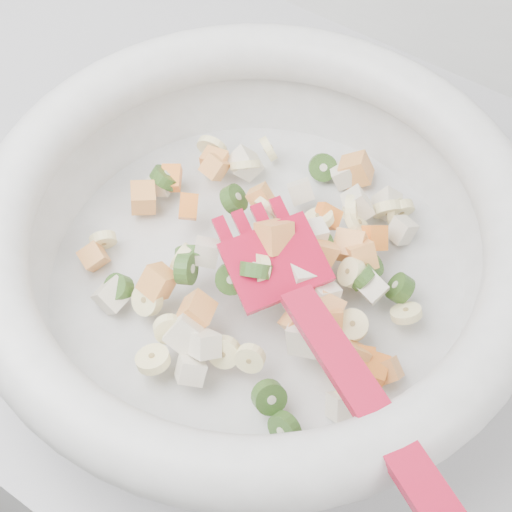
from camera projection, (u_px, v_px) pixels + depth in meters
The scene contains 2 objects.
counter at pixel (298, 451), 1.05m from camera, with size 2.00×0.60×0.90m, color gray.
mixing_bowl at pixel (257, 244), 0.61m from camera, with size 0.47×0.43×0.13m.
Camera 1 is at (0.17, 1.10, 1.46)m, focal length 55.00 mm.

